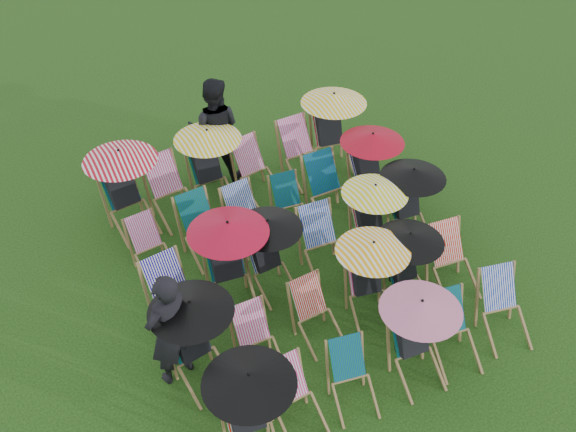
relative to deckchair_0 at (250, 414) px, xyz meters
name	(u,v)px	position (x,y,z in m)	size (l,w,h in m)	color
ground	(301,277)	(1.86, 2.27, -0.67)	(100.00, 100.00, 0.00)	black
deckchair_0	(250,414)	(0.00, 0.00, 0.00)	(1.07, 1.13, 1.27)	olive
deckchair_1	(297,401)	(0.63, 0.07, -0.25)	(0.62, 0.82, 0.85)	olive
deckchair_2	(353,380)	(1.40, 0.04, -0.26)	(0.65, 0.83, 0.82)	olive
deckchair_3	(418,338)	(2.35, 0.06, -0.02)	(1.04, 1.09, 1.23)	olive
deckchair_4	(454,333)	(2.95, 0.03, -0.22)	(0.71, 0.91, 0.91)	olive
deckchair_5	(505,309)	(3.84, 0.05, -0.21)	(0.76, 0.95, 0.92)	olive
deckchair_6	(196,341)	(-0.18, 1.27, 0.01)	(1.08, 1.18, 1.28)	olive
deckchair_7	(258,343)	(0.59, 1.09, -0.25)	(0.56, 0.78, 0.83)	olive
deckchair_8	(317,315)	(1.51, 1.16, -0.25)	(0.61, 0.81, 0.84)	olive
deckchair_9	(370,278)	(2.39, 1.23, -0.02)	(1.04, 1.11, 1.24)	olive
deckchair_10	(408,267)	(3.02, 1.22, -0.06)	(0.98, 1.05, 1.17)	olive
deckchair_11	(454,262)	(3.79, 1.11, -0.20)	(0.70, 0.92, 0.95)	olive
deckchair_12	(176,298)	(-0.12, 2.24, -0.18)	(0.79, 1.00, 0.99)	olive
deckchair_13	(229,262)	(0.73, 2.35, 0.05)	(1.15, 1.22, 1.37)	olive
deckchair_14	(269,254)	(1.36, 2.33, -0.04)	(1.01, 1.08, 1.20)	olive
deckchair_15	(324,244)	(2.27, 2.31, -0.19)	(0.68, 0.92, 0.97)	olive
deckchair_16	(373,219)	(3.14, 2.33, -0.03)	(1.03, 1.07, 1.22)	olive
deckchair_17	(411,202)	(3.89, 2.39, -0.02)	(1.04, 1.09, 1.23)	olive
deckchair_18	(151,247)	(-0.10, 3.51, -0.26)	(0.64, 0.82, 0.82)	olive
deckchair_19	(204,229)	(0.75, 3.46, -0.19)	(0.73, 0.94, 0.95)	olive
deckchair_20	(248,218)	(1.49, 3.41, -0.21)	(0.71, 0.91, 0.92)	olive
deckchair_21	(290,205)	(2.27, 3.46, -0.25)	(0.61, 0.81, 0.83)	olive
deckchair_22	(330,190)	(2.99, 3.40, -0.16)	(0.72, 0.98, 1.03)	olive
deckchair_23	(372,167)	(3.83, 3.46, 0.01)	(1.09, 1.15, 1.29)	olive
deckchair_24	(125,189)	(-0.11, 4.67, 0.08)	(1.19, 1.29, 1.41)	olive
deckchair_25	(171,191)	(0.61, 4.59, -0.16)	(0.81, 1.02, 1.02)	olive
deckchair_26	(210,166)	(1.36, 4.71, 0.04)	(1.14, 1.20, 1.36)	olive
deckchair_27	(257,170)	(2.16, 4.54, -0.19)	(0.79, 0.98, 0.96)	olive
deckchair_28	(303,152)	(3.11, 4.61, -0.16)	(0.75, 1.00, 1.03)	olive
deckchair_29	(332,129)	(3.78, 4.73, 0.08)	(1.20, 1.27, 1.42)	olive
person_left	(170,329)	(-0.44, 1.41, 0.22)	(0.65, 0.42, 1.77)	black
person_rear	(214,130)	(1.73, 5.35, 0.31)	(0.95, 0.74, 1.96)	black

